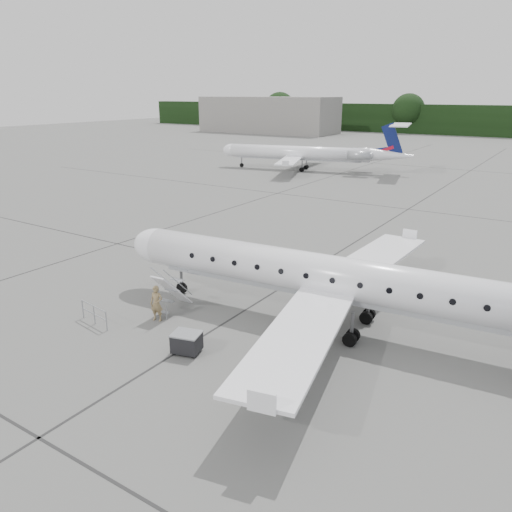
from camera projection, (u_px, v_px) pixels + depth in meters
The scene contains 8 objects.
ground at pixel (306, 356), 22.11m from camera, with size 320.00×320.00×0.00m, color slate.
terminal_building at pixel (268, 115), 144.42m from camera, with size 40.00×14.00×10.00m, color gray.
main_regional_jet at pixel (343, 258), 23.66m from camera, with size 28.57×20.57×7.32m, color white, non-canonical shape.
airstair at pixel (172, 291), 26.39m from camera, with size 0.85×2.35×2.30m, color white, non-canonical shape.
passenger at pixel (157, 303), 25.35m from camera, with size 0.68×0.45×1.88m, color olive.
safety_railing at pixel (94, 315), 25.05m from camera, with size 2.20×0.08×1.00m, color #93969B, non-canonical shape.
baggage_cart at pixel (187, 342), 22.26m from camera, with size 1.20×0.97×1.04m, color black, non-canonical shape.
bg_regional_left at pixel (298, 146), 74.20m from camera, with size 27.12×19.53×7.11m, color white, non-canonical shape.
Camera 1 is at (8.85, -17.65, 11.14)m, focal length 35.00 mm.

